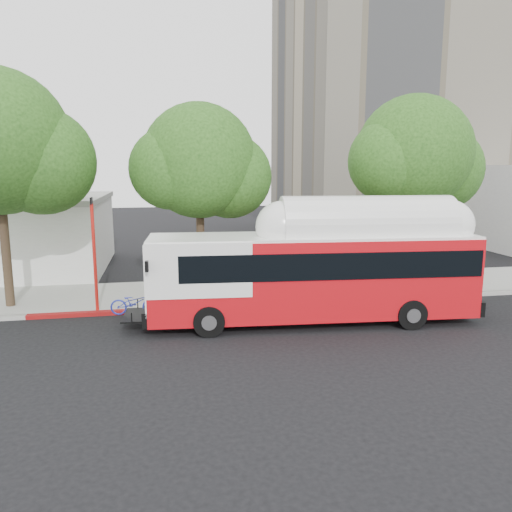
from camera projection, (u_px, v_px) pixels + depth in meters
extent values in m
plane|color=black|center=(244.00, 339.00, 17.16)|extent=(120.00, 120.00, 0.00)
cube|color=gray|center=(222.00, 292.00, 23.43)|extent=(60.00, 5.00, 0.15)
cube|color=gray|center=(229.00, 307.00, 20.92)|extent=(60.00, 0.30, 0.15)
cube|color=maroon|center=(157.00, 310.00, 20.37)|extent=(10.00, 0.32, 0.16)
cylinder|color=#2D2116|center=(5.00, 237.00, 20.32)|extent=(0.36, 0.36, 6.08)
sphere|color=#1C4012|center=(42.00, 161.00, 20.27)|extent=(4.35, 4.35, 4.35)
cylinder|color=#2D2116|center=(200.00, 238.00, 22.31)|extent=(0.36, 0.36, 5.44)
sphere|color=#1C4012|center=(199.00, 161.00, 21.71)|extent=(5.00, 5.00, 5.00)
sphere|color=#1C4012|center=(230.00, 176.00, 22.27)|extent=(3.75, 3.75, 3.75)
cylinder|color=#2D2116|center=(410.00, 230.00, 23.90)|extent=(0.36, 0.36, 5.76)
sphere|color=#1C4012|center=(414.00, 153.00, 23.27)|extent=(5.40, 5.40, 5.40)
sphere|color=#1C4012|center=(440.00, 169.00, 23.86)|extent=(4.05, 4.05, 4.05)
cube|color=tan|center=(392.00, 35.00, 44.46)|extent=(18.00, 18.00, 35.00)
cube|color=red|center=(313.00, 276.00, 18.74)|extent=(12.25, 3.47, 2.92)
cube|color=black|center=(326.00, 260.00, 18.69)|extent=(11.05, 3.44, 0.96)
cube|color=white|center=(313.00, 236.00, 18.48)|extent=(12.24, 3.39, 0.10)
cube|color=white|center=(366.00, 229.00, 18.66)|extent=(6.58, 2.47, 0.55)
cube|color=black|center=(135.00, 315.00, 18.23)|extent=(0.93, 1.87, 0.06)
imported|color=navy|center=(135.00, 302.00, 18.14)|extent=(0.72, 1.77, 0.91)
cylinder|color=red|center=(95.00, 260.00, 19.79)|extent=(0.13, 0.13, 4.44)
cube|color=black|center=(91.00, 201.00, 19.39)|extent=(0.06, 0.44, 0.28)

